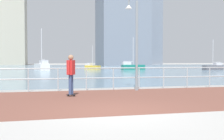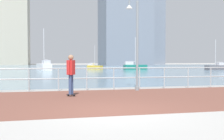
% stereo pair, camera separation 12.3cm
% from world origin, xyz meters
% --- Properties ---
extents(ground, '(220.00, 220.00, 0.00)m').
position_xyz_m(ground, '(0.00, 40.00, 0.00)').
color(ground, '#ADAAA5').
extents(brick_paving, '(28.00, 6.60, 0.01)m').
position_xyz_m(brick_paving, '(0.00, 2.70, 0.00)').
color(brick_paving, brown).
rests_on(brick_paving, ground).
extents(harbor_water, '(180.00, 88.00, 0.00)m').
position_xyz_m(harbor_water, '(0.00, 51.00, 0.00)').
color(harbor_water, '#6B899E').
rests_on(harbor_water, ground).
extents(waterfront_railing, '(25.25, 0.06, 1.15)m').
position_xyz_m(waterfront_railing, '(-0.00, 6.00, 0.79)').
color(waterfront_railing, '#B2BCC1').
rests_on(waterfront_railing, ground).
extents(lamppost, '(0.56, 0.74, 5.07)m').
position_xyz_m(lamppost, '(2.38, 5.55, 2.80)').
color(lamppost, gray).
rests_on(lamppost, ground).
extents(skateboarder, '(0.40, 0.53, 1.74)m').
position_xyz_m(skateboarder, '(-0.96, 3.83, 1.05)').
color(skateboarder, black).
rests_on(skateboarder, ground).
extents(sailboat_white, '(2.56, 4.97, 6.68)m').
position_xyz_m(sailboat_white, '(-2.61, 37.59, 0.64)').
color(sailboat_white, white).
rests_on(sailboat_white, ground).
extents(sailboat_yellow, '(3.93, 1.35, 5.47)m').
position_xyz_m(sailboat_yellow, '(12.16, 36.31, 0.52)').
color(sailboat_yellow, '#197266').
rests_on(sailboat_yellow, ground).
extents(sailboat_red, '(2.66, 2.93, 4.26)m').
position_xyz_m(sailboat_red, '(6.08, 40.99, 0.41)').
color(sailboat_red, gold).
rests_on(sailboat_red, ground).
extents(sailboat_blue, '(3.66, 1.63, 4.97)m').
position_xyz_m(sailboat_blue, '(24.76, 32.09, 0.47)').
color(sailboat_blue, '#595960').
rests_on(sailboat_blue, ground).
extents(tower_brick, '(12.28, 14.06, 46.20)m').
position_xyz_m(tower_brick, '(-15.41, 101.87, 22.26)').
color(tower_brick, '#B2AD99').
rests_on(tower_brick, ground).
extents(tower_steel, '(15.65, 15.08, 27.29)m').
position_xyz_m(tower_steel, '(23.09, 81.97, 12.82)').
color(tower_steel, slate).
rests_on(tower_steel, ground).
extents(tower_glass, '(14.38, 15.90, 28.69)m').
position_xyz_m(tower_glass, '(37.40, 104.59, 13.52)').
color(tower_glass, slate).
rests_on(tower_glass, ground).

